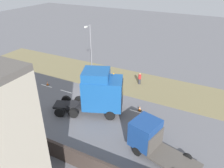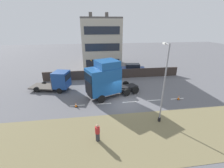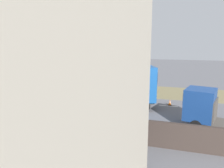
% 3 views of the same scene
% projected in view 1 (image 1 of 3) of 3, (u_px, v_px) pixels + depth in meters
% --- Properties ---
extents(ground_plane, '(120.00, 120.00, 0.00)m').
position_uv_depth(ground_plane, '(93.00, 99.00, 25.83)').
color(ground_plane, slate).
rests_on(ground_plane, ground).
extents(grass_verge, '(7.00, 44.00, 0.01)m').
position_uv_depth(grass_verge, '(115.00, 79.00, 30.53)').
color(grass_verge, olive).
rests_on(grass_verge, ground).
extents(lane_markings, '(0.16, 14.60, 0.00)m').
position_uv_depth(lane_markings, '(88.00, 98.00, 26.11)').
color(lane_markings, white).
rests_on(lane_markings, ground).
extents(boundary_wall, '(0.25, 24.00, 1.60)m').
position_uv_depth(boundary_wall, '(36.00, 141.00, 18.39)').
color(boundary_wall, '#382D28').
rests_on(boundary_wall, ground).
extents(lorry_cab, '(4.99, 7.49, 5.04)m').
position_uv_depth(lorry_cab, '(100.00, 92.00, 22.34)').
color(lorry_cab, black).
rests_on(lorry_cab, ground).
extents(flatbed_truck, '(3.57, 6.07, 2.86)m').
position_uv_depth(flatbed_truck, '(149.00, 137.00, 17.84)').
color(flatbed_truck, navy).
rests_on(flatbed_truck, ground).
extents(lamp_post, '(1.26, 0.28, 7.60)m').
position_uv_depth(lamp_post, '(91.00, 56.00, 28.50)').
color(lamp_post, black).
rests_on(lamp_post, ground).
extents(pedestrian, '(0.39, 0.39, 1.59)m').
position_uv_depth(pedestrian, '(140.00, 79.00, 28.84)').
color(pedestrian, '#333338').
rests_on(pedestrian, ground).
extents(traffic_cone_lead, '(0.36, 0.36, 0.58)m').
position_uv_depth(traffic_cone_lead, '(47.00, 83.00, 28.76)').
color(traffic_cone_lead, black).
rests_on(traffic_cone_lead, ground).
extents(traffic_cone_trailing, '(0.36, 0.36, 0.58)m').
position_uv_depth(traffic_cone_trailing, '(140.00, 109.00, 23.60)').
color(traffic_cone_trailing, black).
rests_on(traffic_cone_trailing, ground).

